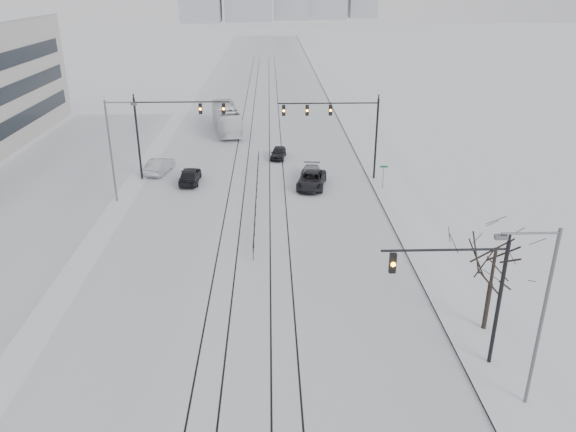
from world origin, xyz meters
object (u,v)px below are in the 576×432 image
(bare_tree, at_px, (495,259))
(sedan_sb_inner, at_px, (190,175))
(sedan_sb_outer, at_px, (160,166))
(box_truck, at_px, (227,119))
(sedan_nb_right, at_px, (311,175))
(sedan_nb_front, at_px, (312,180))
(traffic_mast_near, at_px, (469,287))
(sedan_nb_far, at_px, (278,153))

(bare_tree, height_order, sedan_sb_inner, bare_tree)
(bare_tree, distance_m, sedan_sb_inner, 32.47)
(sedan_sb_outer, relative_size, box_truck, 0.39)
(sedan_sb_outer, distance_m, sedan_nb_right, 15.53)
(bare_tree, relative_size, sedan_nb_front, 1.15)
(traffic_mast_near, relative_size, sedan_sb_inner, 1.51)
(bare_tree, relative_size, sedan_sb_outer, 1.31)
(sedan_nb_front, relative_size, box_truck, 0.45)
(sedan_sb_outer, height_order, sedan_nb_right, sedan_sb_outer)
(traffic_mast_near, bearing_deg, sedan_nb_front, 101.80)
(sedan_nb_far, bearing_deg, box_truck, 125.97)
(sedan_nb_far, height_order, box_truck, box_truck)
(sedan_sb_inner, relative_size, sedan_nb_far, 1.25)
(sedan_nb_right, bearing_deg, bare_tree, -65.07)
(sedan_sb_inner, relative_size, sedan_nb_right, 0.97)
(sedan_sb_inner, distance_m, sedan_nb_far, 11.72)
(bare_tree, height_order, box_truck, bare_tree)
(traffic_mast_near, xyz_separation_m, sedan_sb_outer, (-20.79, 31.75, -3.79))
(sedan_nb_front, bearing_deg, traffic_mast_near, -67.54)
(box_truck, bearing_deg, sedan_nb_far, 108.08)
(traffic_mast_near, bearing_deg, box_truck, 107.25)
(traffic_mast_near, distance_m, sedan_nb_far, 37.62)
(bare_tree, distance_m, sedan_nb_front, 25.50)
(bare_tree, xyz_separation_m, sedan_nb_right, (-8.01, 25.48, -3.80))
(bare_tree, bearing_deg, sedan_nb_right, 107.46)
(sedan_nb_front, bearing_deg, sedan_sb_outer, 172.97)
(traffic_mast_near, relative_size, bare_tree, 1.15)
(sedan_sb_outer, xyz_separation_m, sedan_nb_far, (12.16, 4.65, -0.14))
(sedan_nb_right, bearing_deg, traffic_mast_near, -71.40)
(sedan_sb_outer, height_order, box_truck, box_truck)
(sedan_sb_outer, distance_m, sedan_nb_far, 13.02)
(traffic_mast_near, height_order, box_truck, traffic_mast_near)
(traffic_mast_near, height_order, sedan_sb_inner, traffic_mast_near)
(sedan_sb_outer, bearing_deg, sedan_nb_far, -147.61)
(box_truck, bearing_deg, sedan_sb_outer, 61.71)
(traffic_mast_near, distance_m, sedan_sb_outer, 38.14)
(traffic_mast_near, relative_size, sedan_sb_outer, 1.50)
(sedan_sb_outer, xyz_separation_m, sedan_nb_front, (15.17, -4.84, -0.03))
(sedan_nb_front, distance_m, box_truck, 23.76)
(sedan_sb_outer, height_order, sedan_nb_far, sedan_sb_outer)
(box_truck, bearing_deg, sedan_sb_inner, 74.01)
(bare_tree, xyz_separation_m, sedan_nb_far, (-11.04, 33.40, -3.86))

